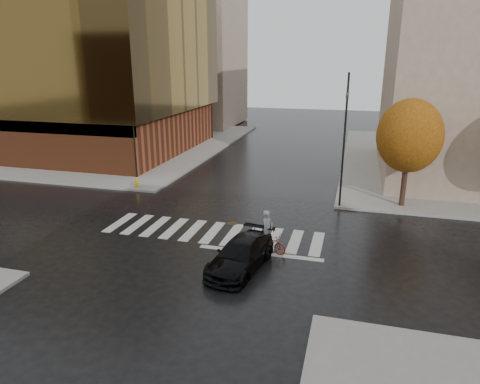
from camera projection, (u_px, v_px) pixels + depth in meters
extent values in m
plane|color=black|center=(209.00, 236.00, 22.23)|extent=(120.00, 120.00, 0.00)
cube|color=gray|center=(92.00, 142.00, 46.84)|extent=(30.00, 30.00, 0.15)
cube|color=silver|center=(212.00, 232.00, 22.69)|extent=(12.00, 3.00, 0.01)
cube|color=brown|center=(64.00, 127.00, 43.71)|extent=(26.00, 18.00, 4.00)
cube|color=olive|center=(54.00, 44.00, 41.32)|extent=(27.00, 19.00, 12.00)
cube|color=gray|center=(186.00, 48.00, 57.29)|extent=(14.00, 12.00, 20.00)
cylinder|color=black|center=(404.00, 183.00, 26.06)|extent=(0.32, 0.32, 2.80)
ellipsoid|color=#AB6110|center=(410.00, 136.00, 25.18)|extent=(3.80, 3.80, 4.37)
imported|color=black|center=(241.00, 255.00, 18.63)|extent=(2.54, 4.73, 1.30)
imported|color=#9A290E|center=(269.00, 242.00, 20.32)|extent=(1.92, 1.27, 0.96)
imported|color=#93949B|center=(268.00, 230.00, 20.16)|extent=(0.70, 0.83, 1.94)
cylinder|color=black|center=(133.00, 123.00, 31.51)|extent=(0.12, 0.12, 8.27)
imported|color=black|center=(130.00, 81.00, 30.61)|extent=(0.24, 0.22, 1.03)
cylinder|color=black|center=(344.00, 142.00, 25.21)|extent=(0.12, 0.12, 7.95)
imported|color=black|center=(348.00, 92.00, 24.35)|extent=(0.19, 0.22, 0.99)
cylinder|color=gold|center=(137.00, 183.00, 30.01)|extent=(0.23, 0.23, 0.58)
sphere|color=gold|center=(137.00, 180.00, 29.93)|extent=(0.25, 0.25, 0.25)
cylinder|color=#473519|center=(232.00, 223.00, 23.91)|extent=(0.65, 0.65, 0.01)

